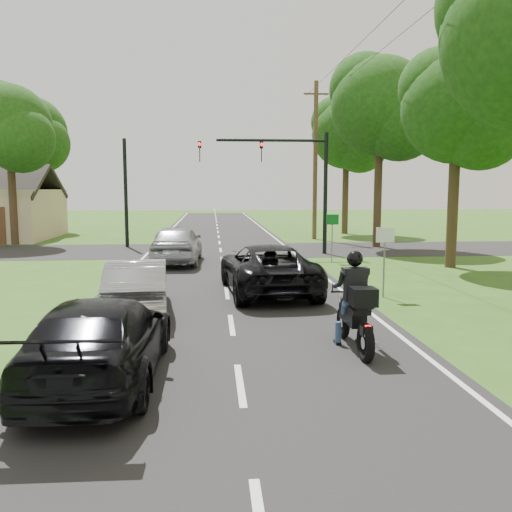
# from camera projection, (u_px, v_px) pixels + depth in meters

# --- Properties ---
(ground) EXTENTS (140.00, 140.00, 0.00)m
(ground) POSITION_uv_depth(u_px,v_px,m) (231.00, 325.00, 13.02)
(ground) COLOR #2E5317
(ground) RESTS_ON ground
(road) EXTENTS (8.00, 100.00, 0.01)m
(road) POSITION_uv_depth(u_px,v_px,m) (223.00, 266.00, 22.91)
(road) COLOR black
(road) RESTS_ON ground
(cross_road) EXTENTS (60.00, 7.00, 0.01)m
(cross_road) POSITION_uv_depth(u_px,v_px,m) (221.00, 250.00, 28.85)
(cross_road) COLOR black
(cross_road) RESTS_ON ground
(motorcycle_rider) EXTENTS (0.68, 2.39, 2.06)m
(motorcycle_rider) POSITION_uv_depth(u_px,v_px,m) (355.00, 311.00, 10.93)
(motorcycle_rider) COLOR black
(motorcycle_rider) RESTS_ON ground
(dark_suv) EXTENTS (2.98, 5.73, 1.54)m
(dark_suv) POSITION_uv_depth(u_px,v_px,m) (267.00, 268.00, 16.98)
(dark_suv) COLOR black
(dark_suv) RESTS_ON road
(silver_sedan) EXTENTS (1.88, 4.43, 1.42)m
(silver_sedan) POSITION_uv_depth(u_px,v_px,m) (137.00, 286.00, 14.25)
(silver_sedan) COLOR #A3A3A8
(silver_sedan) RESTS_ON road
(silver_suv) EXTENTS (2.20, 5.10, 1.72)m
(silver_suv) POSITION_uv_depth(u_px,v_px,m) (177.00, 244.00, 23.68)
(silver_suv) COLOR #9FA0A6
(silver_suv) RESTS_ON road
(dark_car_behind) EXTENTS (2.10, 5.00, 1.44)m
(dark_car_behind) POSITION_uv_depth(u_px,v_px,m) (101.00, 339.00, 9.17)
(dark_car_behind) COLOR black
(dark_car_behind) RESTS_ON road
(traffic_signal) EXTENTS (6.38, 0.44, 6.00)m
(traffic_signal) POSITION_uv_depth(u_px,v_px,m) (288.00, 171.00, 26.62)
(traffic_signal) COLOR black
(traffic_signal) RESTS_ON ground
(signal_pole_far) EXTENTS (0.20, 0.20, 6.00)m
(signal_pole_far) POSITION_uv_depth(u_px,v_px,m) (126.00, 193.00, 30.03)
(signal_pole_far) COLOR black
(signal_pole_far) RESTS_ON ground
(utility_pole_far) EXTENTS (1.60, 0.28, 10.00)m
(utility_pole_far) POSITION_uv_depth(u_px,v_px,m) (315.00, 160.00, 34.65)
(utility_pole_far) COLOR brown
(utility_pole_far) RESTS_ON ground
(sign_white) EXTENTS (0.55, 0.07, 2.12)m
(sign_white) POSITION_uv_depth(u_px,v_px,m) (385.00, 245.00, 16.15)
(sign_white) COLOR slate
(sign_white) RESTS_ON ground
(sign_green) EXTENTS (0.55, 0.07, 2.12)m
(sign_green) POSITION_uv_depth(u_px,v_px,m) (332.00, 226.00, 24.08)
(sign_green) COLOR slate
(sign_green) RESTS_ON ground
(tree_row_c) EXTENTS (4.80, 4.65, 8.76)m
(tree_row_c) POSITION_uv_depth(u_px,v_px,m) (465.00, 114.00, 21.74)
(tree_row_c) COLOR #332316
(tree_row_c) RESTS_ON ground
(tree_row_d) EXTENTS (5.76, 5.58, 10.45)m
(tree_row_d) POSITION_uv_depth(u_px,v_px,m) (387.00, 111.00, 29.41)
(tree_row_d) COLOR #332316
(tree_row_d) RESTS_ON ground
(tree_row_e) EXTENTS (5.28, 5.12, 9.61)m
(tree_row_e) POSITION_uv_depth(u_px,v_px,m) (351.00, 138.00, 38.43)
(tree_row_e) COLOR #332316
(tree_row_e) RESTS_ON ground
(tree_left_near) EXTENTS (5.12, 4.96, 9.22)m
(tree_left_near) POSITION_uv_depth(u_px,v_px,m) (13.00, 131.00, 30.83)
(tree_left_near) COLOR #332316
(tree_left_near) RESTS_ON ground
(tree_left_far) EXTENTS (5.76, 5.58, 10.14)m
(tree_left_far) POSITION_uv_depth(u_px,v_px,m) (33.00, 136.00, 40.46)
(tree_left_far) COLOR #332316
(tree_left_far) RESTS_ON ground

